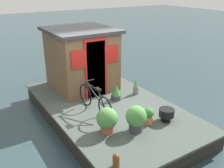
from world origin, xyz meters
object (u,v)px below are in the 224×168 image
potted_plant_mint (116,92)px  bicycle (95,100)px  potted_plant_rosemary (136,86)px  houseboat_cabin (81,58)px  potted_plant_thyme (149,116)px  charcoal_grill (167,113)px  mooring_bollard (116,160)px  potted_plant_ivy (107,119)px  potted_plant_sage (136,118)px

potted_plant_mint → bicycle: bearing=111.6°
potted_plant_rosemary → houseboat_cabin: bearing=37.2°
potted_plant_thyme → potted_plant_mint: potted_plant_mint is taller
potted_plant_mint → houseboat_cabin: bearing=14.0°
charcoal_grill → mooring_bollard: charcoal_grill is taller
potted_plant_ivy → charcoal_grill: (-0.35, -1.53, -0.11)m
potted_plant_thyme → potted_plant_rosemary: potted_plant_rosemary is taller
bicycle → potted_plant_thyme: (-1.21, -0.84, -0.15)m
houseboat_cabin → bicycle: bearing=163.8°
mooring_bollard → potted_plant_sage: bearing=-53.3°
potted_plant_ivy → potted_plant_rosemary: size_ratio=1.13×
houseboat_cabin → charcoal_grill: 3.36m
potted_plant_ivy → charcoal_grill: potted_plant_ivy is taller
potted_plant_sage → mooring_bollard: size_ratio=2.24×
houseboat_cabin → charcoal_grill: (-3.18, -0.77, -0.76)m
potted_plant_thyme → bicycle: bearing=34.8°
potted_plant_ivy → mooring_bollard: potted_plant_ivy is taller
potted_plant_mint → charcoal_grill: size_ratio=1.25×
houseboat_cabin → potted_plant_thyme: 3.16m
potted_plant_thyme → potted_plant_mint: 1.57m
potted_plant_thyme → potted_plant_rosemary: bearing=-27.0°
potted_plant_sage → potted_plant_thyme: potted_plant_sage is taller
potted_plant_ivy → potted_plant_mint: 1.76m
potted_plant_sage → potted_plant_ivy: 0.67m
potted_plant_mint → potted_plant_rosemary: 0.75m
potted_plant_mint → potted_plant_thyme: bearing=177.7°
bicycle → potted_plant_thyme: bearing=-145.2°
mooring_bollard → potted_plant_rosemary: bearing=-43.4°
potted_plant_ivy → mooring_bollard: (-1.12, 0.48, -0.17)m
charcoal_grill → potted_plant_ivy: bearing=77.2°
houseboat_cabin → potted_plant_rosemary: houseboat_cabin is taller
potted_plant_ivy → potted_plant_thyme: potted_plant_ivy is taller
potted_plant_sage → potted_plant_ivy: (0.33, 0.58, -0.02)m
potted_plant_sage → potted_plant_mint: bearing=-18.1°
houseboat_cabin → potted_plant_sage: (-3.16, 0.18, -0.62)m
potted_plant_rosemary → mooring_bollard: size_ratio=1.88×
potted_plant_sage → potted_plant_rosemary: size_ratio=1.19×
potted_plant_sage → potted_plant_ivy: bearing=60.6°
houseboat_cabin → potted_plant_mint: 1.70m
mooring_bollard → charcoal_grill: bearing=-69.0°
houseboat_cabin → charcoal_grill: size_ratio=5.52×
houseboat_cabin → potted_plant_ivy: 3.01m
houseboat_cabin → potted_plant_thyme: size_ratio=5.25×
bicycle → charcoal_grill: size_ratio=4.30×
potted_plant_mint → mooring_bollard: (-2.47, 1.61, -0.08)m
potted_plant_sage → potted_plant_mint: 1.77m
bicycle → charcoal_grill: (-1.34, -1.30, -0.15)m
charcoal_grill → potted_plant_thyme: bearing=73.9°
charcoal_grill → houseboat_cabin: bearing=13.5°
houseboat_cabin → potted_plant_thyme: bearing=-174.3°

